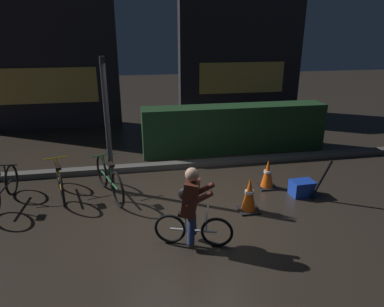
% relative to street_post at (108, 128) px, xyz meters
% --- Properties ---
extents(ground_plane, '(40.00, 40.00, 0.00)m').
position_rel_street_post_xyz_m(ground_plane, '(1.31, -1.20, -1.31)').
color(ground_plane, '#2D261E').
extents(sidewalk_curb, '(12.00, 0.24, 0.12)m').
position_rel_street_post_xyz_m(sidewalk_curb, '(1.31, 1.00, -1.25)').
color(sidewalk_curb, '#56544F').
rests_on(sidewalk_curb, ground).
extents(hedge_row, '(4.80, 0.70, 1.22)m').
position_rel_street_post_xyz_m(hedge_row, '(3.11, 1.90, -0.70)').
color(hedge_row, '#19381C').
rests_on(hedge_row, ground).
extents(storefront_left, '(4.56, 0.54, 4.89)m').
position_rel_street_post_xyz_m(storefront_left, '(-2.11, 5.30, 1.12)').
color(storefront_left, '#262328').
rests_on(storefront_left, ground).
extents(storefront_right, '(4.54, 0.54, 4.68)m').
position_rel_street_post_xyz_m(storefront_right, '(4.56, 6.00, 1.02)').
color(storefront_right, '#262328').
rests_on(storefront_right, ground).
extents(street_post, '(0.10, 0.10, 2.62)m').
position_rel_street_post_xyz_m(street_post, '(0.00, 0.00, 0.00)').
color(street_post, '#2D2D33').
rests_on(street_post, ground).
extents(parked_bike_leftmost, '(0.46, 1.53, 0.70)m').
position_rel_street_post_xyz_m(parked_bike_leftmost, '(-1.94, -0.27, -0.99)').
color(parked_bike_leftmost, black).
rests_on(parked_bike_leftmost, ground).
extents(parked_bike_left_mid, '(0.50, 1.50, 0.71)m').
position_rel_street_post_xyz_m(parked_bike_left_mid, '(-0.98, -0.05, -0.98)').
color(parked_bike_left_mid, black).
rests_on(parked_bike_left_mid, ground).
extents(parked_bike_center_left, '(0.61, 1.59, 0.77)m').
position_rel_street_post_xyz_m(parked_bike_center_left, '(-0.04, -0.23, -0.96)').
color(parked_bike_center_left, black).
rests_on(parked_bike_center_left, ground).
extents(traffic_cone_near, '(0.36, 0.36, 0.64)m').
position_rel_street_post_xyz_m(traffic_cone_near, '(2.41, -1.30, -1.00)').
color(traffic_cone_near, black).
rests_on(traffic_cone_near, ground).
extents(traffic_cone_far, '(0.36, 0.36, 0.61)m').
position_rel_street_post_xyz_m(traffic_cone_far, '(3.10, -0.44, -1.02)').
color(traffic_cone_far, black).
rests_on(traffic_cone_far, ground).
extents(blue_crate, '(0.45, 0.34, 0.30)m').
position_rel_street_post_xyz_m(blue_crate, '(3.64, -0.90, -1.16)').
color(blue_crate, '#193DB7').
rests_on(blue_crate, ground).
extents(cyclist, '(1.14, 0.63, 1.25)m').
position_rel_street_post_xyz_m(cyclist, '(1.23, -2.10, -0.68)').
color(cyclist, black).
rests_on(cyclist, ground).
extents(closed_umbrella, '(0.32, 0.19, 0.82)m').
position_rel_street_post_xyz_m(closed_umbrella, '(3.86, -1.15, -0.90)').
color(closed_umbrella, black).
rests_on(closed_umbrella, ground).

